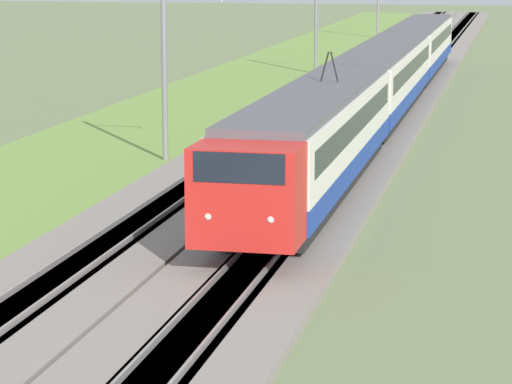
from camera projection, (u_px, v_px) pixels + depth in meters
name	position (u px, v px, depth m)	size (l,w,h in m)	color
ballast_main	(259.00, 142.00, 54.04)	(240.00, 4.40, 0.30)	gray
ballast_adjacent	(360.00, 145.00, 53.08)	(240.00, 4.40, 0.30)	gray
track_main	(259.00, 142.00, 54.04)	(240.00, 1.57, 0.45)	#4C4238
track_adjacent	(360.00, 145.00, 53.08)	(240.00, 1.57, 0.45)	#4C4238
grass_verge	(123.00, 139.00, 55.40)	(240.00, 8.93, 0.12)	olive
passenger_train	(385.00, 75.00, 61.67)	(64.88, 2.97, 4.94)	red
catenary_mast_mid	(166.00, 64.00, 48.73)	(0.22, 2.56, 7.81)	slate
catenary_mast_far	(317.00, 20.00, 83.96)	(0.22, 2.56, 7.47)	slate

